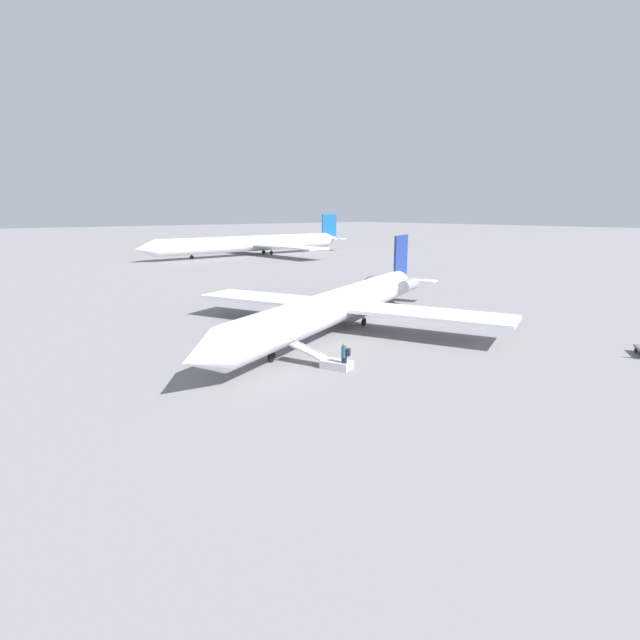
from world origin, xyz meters
TOP-DOWN VIEW (x-y plane):
  - ground_plane at (0.00, 0.00)m, footprint 600.00×600.00m
  - airplane_main at (-0.94, -0.39)m, footprint 33.63×26.53m
  - airplane_far_right at (-33.52, -64.49)m, footprint 51.82×40.26m
  - boarding_stairs at (6.56, 6.86)m, footprint 2.47×4.10m
  - passenger at (6.36, 7.92)m, footprint 0.45×0.57m

SIDE VIEW (x-z plane):
  - ground_plane at x=0.00m, z-range 0.00..0.00m
  - boarding_stairs at x=6.56m, z-range -0.49..1.24m
  - passenger at x=6.36m, z-range 0.13..1.87m
  - airplane_main at x=-0.94m, z-range -1.41..5.57m
  - airplane_far_right at x=-33.52m, z-range -1.77..6.92m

